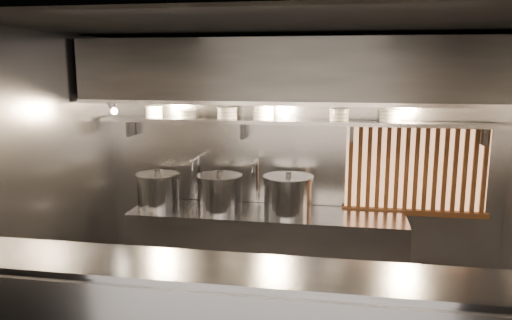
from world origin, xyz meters
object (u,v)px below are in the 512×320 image
(heat_lamp, at_px, (112,106))
(stock_pot_mid, at_px, (220,193))
(stock_pot_left, at_px, (158,190))
(stock_pot_right, at_px, (288,195))
(pendant_bulb, at_px, (286,115))

(heat_lamp, height_order, stock_pot_mid, heat_lamp)
(stock_pot_left, distance_m, stock_pot_right, 1.49)
(heat_lamp, bearing_deg, stock_pot_left, 41.97)
(stock_pot_mid, height_order, stock_pot_right, stock_pot_right)
(stock_pot_left, bearing_deg, stock_pot_right, -1.59)
(stock_pot_left, xyz_separation_m, stock_pot_mid, (0.73, -0.05, 0.01))
(pendant_bulb, height_order, stock_pot_left, pendant_bulb)
(stock_pot_mid, bearing_deg, heat_lamp, -166.41)
(stock_pot_left, relative_size, stock_pot_right, 0.85)
(pendant_bulb, bearing_deg, stock_pot_mid, -173.00)
(heat_lamp, distance_m, stock_pot_left, 1.08)
(pendant_bulb, distance_m, stock_pot_left, 1.69)
(heat_lamp, bearing_deg, stock_pot_right, 8.46)
(pendant_bulb, xyz_separation_m, stock_pot_right, (0.04, -0.08, -0.85))
(stock_pot_left, bearing_deg, heat_lamp, -138.03)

